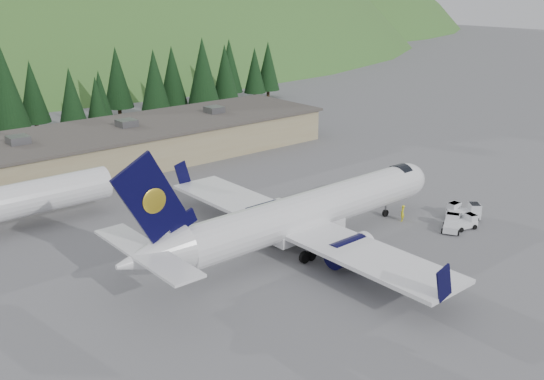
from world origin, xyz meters
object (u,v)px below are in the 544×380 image
(baggage_tug_b, at_px, (466,222))
(ramp_worker, at_px, (402,213))
(baggage_tug_a, at_px, (452,224))
(baggage_tug_d, at_px, (467,212))
(airliner, at_px, (303,215))
(terminal_building, at_px, (95,149))
(baggage_tug_c, at_px, (459,212))

(baggage_tug_b, relative_size, ramp_worker, 1.65)
(baggage_tug_a, bearing_deg, baggage_tug_d, -18.41)
(airliner, bearing_deg, baggage_tug_d, -18.55)
(baggage_tug_d, bearing_deg, terminal_building, 156.84)
(baggage_tug_a, bearing_deg, terminal_building, 82.72)
(airliner, bearing_deg, terminal_building, 95.49)
(baggage_tug_d, bearing_deg, baggage_tug_b, -108.66)
(terminal_building, relative_size, ramp_worker, 39.56)
(ramp_worker, bearing_deg, baggage_tug_c, 112.60)
(baggage_tug_c, relative_size, terminal_building, 0.04)
(airliner, bearing_deg, baggage_tug_b, -25.06)
(airliner, xyz_separation_m, baggage_tug_d, (18.52, -6.08, -2.53))
(terminal_building, bearing_deg, airliner, -84.13)
(baggage_tug_c, distance_m, terminal_building, 48.71)
(airliner, distance_m, baggage_tug_a, 16.38)
(airliner, bearing_deg, baggage_tug_c, -16.91)
(baggage_tug_d, height_order, ramp_worker, ramp_worker)
(terminal_building, relative_size, baggage_tug_d, 19.57)
(terminal_building, distance_m, baggage_tug_d, 49.50)
(airliner, relative_size, baggage_tug_d, 10.33)
(baggage_tug_b, bearing_deg, baggage_tug_c, 62.58)
(baggage_tug_a, height_order, ramp_worker, ramp_worker)
(terminal_building, bearing_deg, baggage_tug_a, -67.53)
(baggage_tug_d, distance_m, ramp_worker, 7.10)
(baggage_tug_a, xyz_separation_m, ramp_worker, (-1.90, 4.91, 0.20))
(baggage_tug_b, distance_m, ramp_worker, 6.55)
(baggage_tug_d, bearing_deg, airliner, -158.30)
(baggage_tug_a, relative_size, baggage_tug_b, 1.10)
(baggage_tug_a, distance_m, ramp_worker, 5.27)
(baggage_tug_a, xyz_separation_m, baggage_tug_d, (3.88, 0.78, 0.10))
(baggage_tug_b, relative_size, terminal_building, 0.04)
(terminal_building, distance_m, ramp_worker, 43.32)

